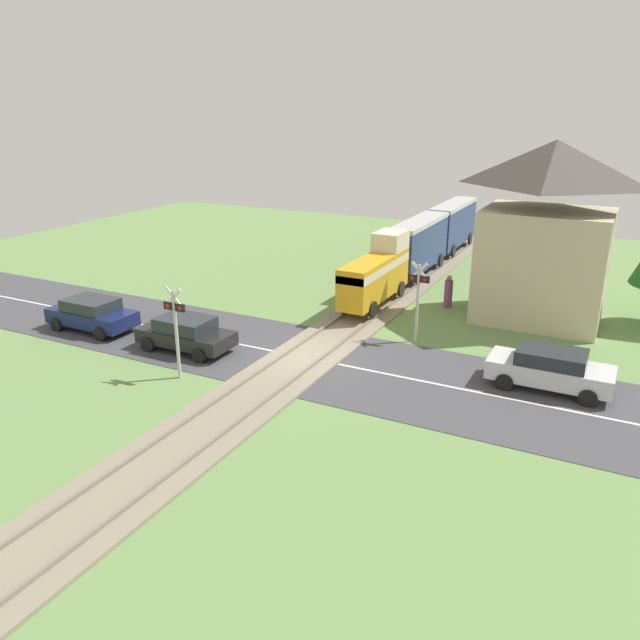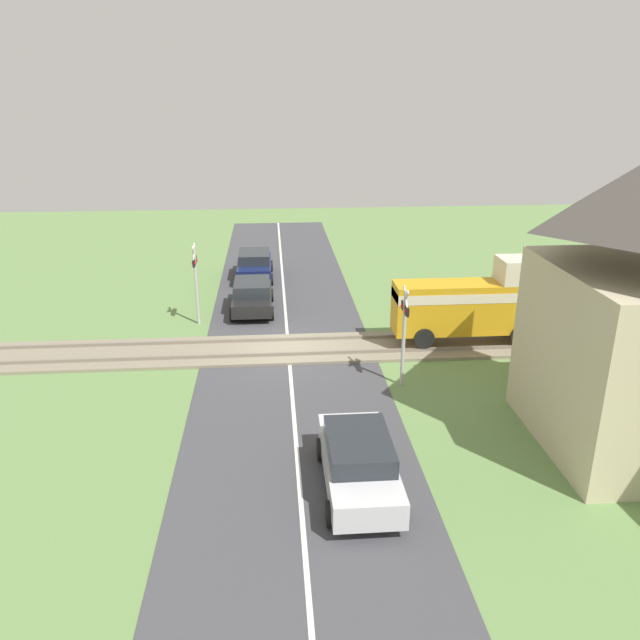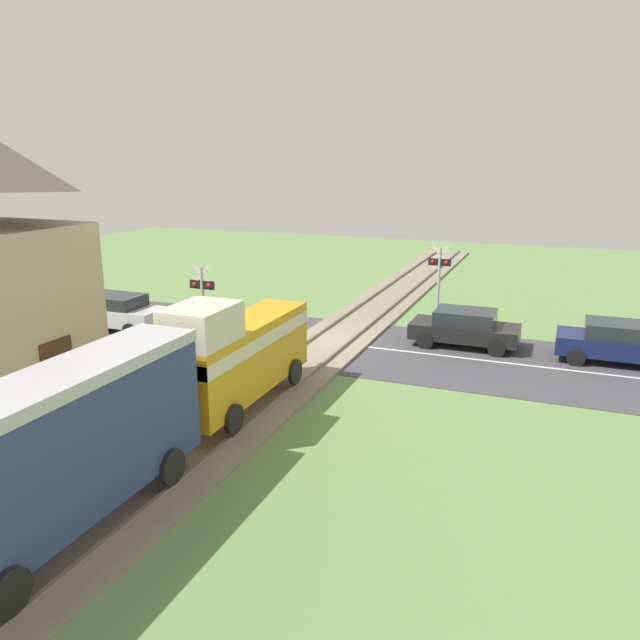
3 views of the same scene
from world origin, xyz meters
TOP-DOWN VIEW (x-y plane):
  - ground_plane at (0.00, 0.00)m, footprint 60.00×60.00m
  - road_surface at (0.00, 0.00)m, footprint 48.00×6.40m
  - track_bed at (0.00, 0.00)m, footprint 2.80×48.00m
  - car_near_crossing at (-4.65, -1.44)m, footprint 3.87×1.86m
  - car_far_side at (8.77, 1.44)m, footprint 4.12×1.83m
  - car_behind_queue at (-9.76, -1.44)m, footprint 3.93×1.88m
  - crossing_signal_west_approach at (-3.20, -3.67)m, footprint 0.90×0.18m
  - crossing_signal_east_approach at (3.20, 3.67)m, footprint 0.90×0.18m
  - station_building at (7.20, 8.85)m, footprint 5.75×4.52m
  - pedestrian_by_station at (3.09, 8.73)m, footprint 0.40×0.40m

SIDE VIEW (x-z plane):
  - ground_plane at x=0.00m, z-range 0.00..0.00m
  - road_surface at x=0.00m, z-range 0.00..0.02m
  - track_bed at x=0.00m, z-range -0.05..0.19m
  - pedestrian_by_station at x=3.09m, z-range -0.07..1.53m
  - car_near_crossing at x=-4.65m, z-range 0.04..1.42m
  - car_behind_queue at x=-9.76m, z-range 0.04..1.46m
  - car_far_side at x=8.77m, z-range 0.04..1.48m
  - crossing_signal_west_approach at x=-3.20m, z-range 0.46..3.87m
  - crossing_signal_east_approach at x=3.20m, z-range 0.46..3.87m
  - station_building at x=7.20m, z-range -0.07..7.86m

